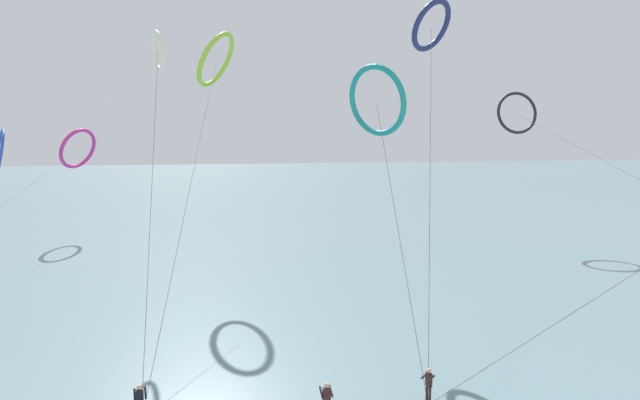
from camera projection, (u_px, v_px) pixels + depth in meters
The scene contains 8 objects.
sea_water at pixel (253, 189), 112.22m from camera, with size 400.00×200.00×0.08m, color slate.
surfer_coral at pixel (428, 388), 22.47m from camera, with size 1.40×0.61×1.70m.
kite_navy at pixel (431, 26), 36.37m from camera, with size 8.52×17.86×22.20m.
kite_ivory at pixel (158, 51), 38.76m from camera, with size 2.25×22.53×20.51m.
kite_teal at pixel (377, 101), 33.04m from camera, with size 3.90×14.99×17.02m.
kite_charcoal at pixel (517, 113), 58.99m from camera, with size 5.17×42.31×17.51m.
kite_magenta at pixel (78, 149), 60.12m from camera, with size 4.80×50.91×13.19m.
kite_lime at pixel (216, 60), 45.29m from camera, with size 5.41×30.02×21.71m.
Camera 1 is at (-5.00, -6.04, 12.31)m, focal length 27.60 mm.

